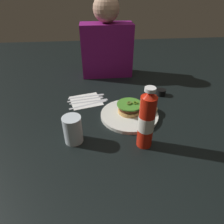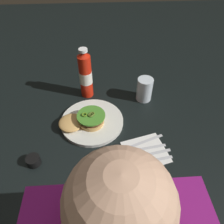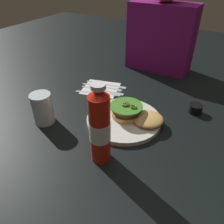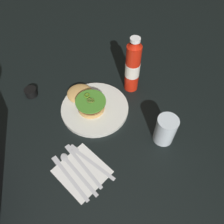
{
  "view_description": "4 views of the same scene",
  "coord_description": "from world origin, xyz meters",
  "px_view_note": "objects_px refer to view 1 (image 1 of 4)",
  "views": [
    {
      "loc": [
        -0.17,
        -0.69,
        0.54
      ],
      "look_at": [
        -0.09,
        0.02,
        0.06
      ],
      "focal_mm": 31.63,
      "sensor_mm": 36.0,
      "label": 1
    },
    {
      "loc": [
        -0.05,
        0.69,
        0.69
      ],
      "look_at": [
        -0.09,
        0.06,
        0.06
      ],
      "focal_mm": 33.85,
      "sensor_mm": 36.0,
      "label": 2
    },
    {
      "loc": [
        0.28,
        -0.53,
        0.5
      ],
      "look_at": [
        -0.04,
        0.03,
        0.05
      ],
      "focal_mm": 35.68,
      "sensor_mm": 36.0,
      "label": 3
    },
    {
      "loc": [
        -0.51,
        0.29,
        0.71
      ],
      "look_at": [
        -0.09,
        0.03,
        0.05
      ],
      "focal_mm": 35.26,
      "sensor_mm": 36.0,
      "label": 4
    }
  ],
  "objects_px": {
    "spoon_utensil": "(91,98)",
    "napkin": "(86,101)",
    "water_glass": "(73,130)",
    "ketchup_bottle": "(147,121)",
    "dinner_plate": "(129,115)",
    "fork_utensil": "(91,103)",
    "steak_knife": "(91,101)",
    "diner_person": "(107,43)",
    "burger_sandwich": "(136,108)",
    "condiment_cup": "(161,92)",
    "butter_knife": "(88,96)"
  },
  "relations": [
    {
      "from": "steak_knife",
      "to": "diner_person",
      "type": "xyz_separation_m",
      "value": [
        0.11,
        0.36,
        0.21
      ]
    },
    {
      "from": "dinner_plate",
      "to": "fork_utensil",
      "type": "bearing_deg",
      "value": 143.65
    },
    {
      "from": "spoon_utensil",
      "to": "condiment_cup",
      "type": "bearing_deg",
      "value": 0.57
    },
    {
      "from": "fork_utensil",
      "to": "burger_sandwich",
      "type": "bearing_deg",
      "value": -28.41
    },
    {
      "from": "diner_person",
      "to": "butter_knife",
      "type": "bearing_deg",
      "value": -112.98
    },
    {
      "from": "water_glass",
      "to": "diner_person",
      "type": "bearing_deg",
      "value": 74.27
    },
    {
      "from": "butter_knife",
      "to": "diner_person",
      "type": "relative_size",
      "value": 0.41
    },
    {
      "from": "steak_knife",
      "to": "napkin",
      "type": "bearing_deg",
      "value": 160.35
    },
    {
      "from": "burger_sandwich",
      "to": "butter_knife",
      "type": "xyz_separation_m",
      "value": [
        -0.23,
        0.2,
        -0.03
      ]
    },
    {
      "from": "water_glass",
      "to": "fork_utensil",
      "type": "height_order",
      "value": "water_glass"
    },
    {
      "from": "spoon_utensil",
      "to": "dinner_plate",
      "type": "bearing_deg",
      "value": -45.77
    },
    {
      "from": "dinner_plate",
      "to": "water_glass",
      "type": "relative_size",
      "value": 2.39
    },
    {
      "from": "water_glass",
      "to": "napkin",
      "type": "relative_size",
      "value": 0.72
    },
    {
      "from": "fork_utensil",
      "to": "water_glass",
      "type": "bearing_deg",
      "value": -104.72
    },
    {
      "from": "steak_knife",
      "to": "fork_utensil",
      "type": "bearing_deg",
      "value": -90.45
    },
    {
      "from": "ketchup_bottle",
      "to": "condiment_cup",
      "type": "bearing_deg",
      "value": 63.83
    },
    {
      "from": "fork_utensil",
      "to": "steak_knife",
      "type": "relative_size",
      "value": 0.96
    },
    {
      "from": "ketchup_bottle",
      "to": "napkin",
      "type": "relative_size",
      "value": 1.58
    },
    {
      "from": "water_glass",
      "to": "ketchup_bottle",
      "type": "bearing_deg",
      "value": -10.11
    },
    {
      "from": "diner_person",
      "to": "napkin",
      "type": "bearing_deg",
      "value": -112.23
    },
    {
      "from": "dinner_plate",
      "to": "ketchup_bottle",
      "type": "height_order",
      "value": "ketchup_bottle"
    },
    {
      "from": "dinner_plate",
      "to": "napkin",
      "type": "bearing_deg",
      "value": 141.17
    },
    {
      "from": "dinner_plate",
      "to": "butter_knife",
      "type": "xyz_separation_m",
      "value": [
        -0.19,
        0.21,
        -0.0
      ]
    },
    {
      "from": "steak_knife",
      "to": "butter_knife",
      "type": "height_order",
      "value": "same"
    },
    {
      "from": "condiment_cup",
      "to": "napkin",
      "type": "xyz_separation_m",
      "value": [
        -0.42,
        -0.02,
        -0.02
      ]
    },
    {
      "from": "burger_sandwich",
      "to": "fork_utensil",
      "type": "relative_size",
      "value": 1.01
    },
    {
      "from": "ketchup_bottle",
      "to": "water_glass",
      "type": "relative_size",
      "value": 2.19
    },
    {
      "from": "steak_knife",
      "to": "ketchup_bottle",
      "type": "bearing_deg",
      "value": -60.08
    },
    {
      "from": "fork_utensil",
      "to": "diner_person",
      "type": "xyz_separation_m",
      "value": [
        0.11,
        0.38,
        0.21
      ]
    },
    {
      "from": "water_glass",
      "to": "spoon_utensil",
      "type": "height_order",
      "value": "water_glass"
    },
    {
      "from": "condiment_cup",
      "to": "dinner_plate",
      "type": "bearing_deg",
      "value": -138.26
    },
    {
      "from": "water_glass",
      "to": "spoon_utensil",
      "type": "xyz_separation_m",
      "value": [
        0.07,
        0.33,
        -0.05
      ]
    },
    {
      "from": "condiment_cup",
      "to": "fork_utensil",
      "type": "xyz_separation_m",
      "value": [
        -0.39,
        -0.06,
        -0.01
      ]
    },
    {
      "from": "dinner_plate",
      "to": "diner_person",
      "type": "height_order",
      "value": "diner_person"
    },
    {
      "from": "steak_knife",
      "to": "butter_knife",
      "type": "relative_size",
      "value": 1.02
    },
    {
      "from": "water_glass",
      "to": "fork_utensil",
      "type": "bearing_deg",
      "value": 75.28
    },
    {
      "from": "napkin",
      "to": "fork_utensil",
      "type": "height_order",
      "value": "fork_utensil"
    },
    {
      "from": "spoon_utensil",
      "to": "napkin",
      "type": "bearing_deg",
      "value": -142.85
    },
    {
      "from": "ketchup_bottle",
      "to": "spoon_utensil",
      "type": "relative_size",
      "value": 1.28
    },
    {
      "from": "dinner_plate",
      "to": "fork_utensil",
      "type": "distance_m",
      "value": 0.22
    },
    {
      "from": "condiment_cup",
      "to": "spoon_utensil",
      "type": "bearing_deg",
      "value": -179.43
    },
    {
      "from": "spoon_utensil",
      "to": "butter_knife",
      "type": "bearing_deg",
      "value": 112.9
    },
    {
      "from": "condiment_cup",
      "to": "diner_person",
      "type": "relative_size",
      "value": 0.11
    },
    {
      "from": "dinner_plate",
      "to": "water_glass",
      "type": "height_order",
      "value": "water_glass"
    },
    {
      "from": "steak_knife",
      "to": "dinner_plate",
      "type": "bearing_deg",
      "value": -41.31
    },
    {
      "from": "butter_knife",
      "to": "ketchup_bottle",
      "type": "bearing_deg",
      "value": -62.0
    },
    {
      "from": "water_glass",
      "to": "fork_utensil",
      "type": "distance_m",
      "value": 0.29
    },
    {
      "from": "water_glass",
      "to": "spoon_utensil",
      "type": "bearing_deg",
      "value": 78.2
    },
    {
      "from": "condiment_cup",
      "to": "burger_sandwich",
      "type": "bearing_deg",
      "value": -136.13
    },
    {
      "from": "condiment_cup",
      "to": "napkin",
      "type": "height_order",
      "value": "condiment_cup"
    }
  ]
}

